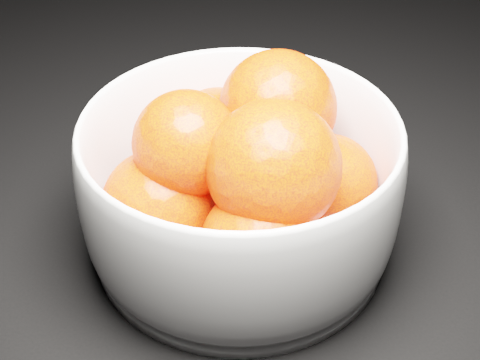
# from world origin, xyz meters

# --- Properties ---
(bowl) EXTENTS (0.23, 0.23, 0.11)m
(bowl) POSITION_xyz_m (-0.25, -0.25, 0.06)
(bowl) COLOR white
(bowl) RESTS_ON ground
(orange_pile) EXTENTS (0.19, 0.19, 0.13)m
(orange_pile) POSITION_xyz_m (-0.25, -0.25, 0.07)
(orange_pile) COLOR #FF2F08
(orange_pile) RESTS_ON bowl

